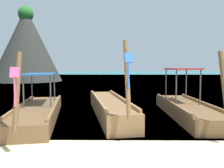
{
  "coord_description": "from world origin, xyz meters",
  "views": [
    {
      "loc": [
        0.07,
        -3.26,
        1.9
      ],
      "look_at": [
        0.0,
        4.41,
        1.34
      ],
      "focal_mm": 35.34,
      "sensor_mm": 36.0,
      "label": 1
    }
  ],
  "objects_px": {
    "longtail_boat_blue_ribbon": "(109,107)",
    "longtail_boat_orange_ribbon": "(187,108)",
    "longtail_boat_pink_ribbon": "(38,111)",
    "karst_rock": "(25,46)"
  },
  "relations": [
    {
      "from": "longtail_boat_blue_ribbon",
      "to": "longtail_boat_orange_ribbon",
      "type": "height_order",
      "value": "longtail_boat_blue_ribbon"
    },
    {
      "from": "longtail_boat_pink_ribbon",
      "to": "longtail_boat_orange_ribbon",
      "type": "relative_size",
      "value": 1.03
    },
    {
      "from": "longtail_boat_pink_ribbon",
      "to": "karst_rock",
      "type": "height_order",
      "value": "karst_rock"
    },
    {
      "from": "longtail_boat_orange_ribbon",
      "to": "karst_rock",
      "type": "height_order",
      "value": "karst_rock"
    },
    {
      "from": "longtail_boat_pink_ribbon",
      "to": "longtail_boat_blue_ribbon",
      "type": "relative_size",
      "value": 0.97
    },
    {
      "from": "longtail_boat_pink_ribbon",
      "to": "longtail_boat_orange_ribbon",
      "type": "distance_m",
      "value": 5.7
    },
    {
      "from": "longtail_boat_pink_ribbon",
      "to": "longtail_boat_blue_ribbon",
      "type": "bearing_deg",
      "value": 15.44
    },
    {
      "from": "longtail_boat_orange_ribbon",
      "to": "longtail_boat_pink_ribbon",
      "type": "bearing_deg",
      "value": -174.3
    },
    {
      "from": "longtail_boat_blue_ribbon",
      "to": "longtail_boat_pink_ribbon",
      "type": "bearing_deg",
      "value": -164.56
    },
    {
      "from": "karst_rock",
      "to": "longtail_boat_blue_ribbon",
      "type": "bearing_deg",
      "value": -61.32
    }
  ]
}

